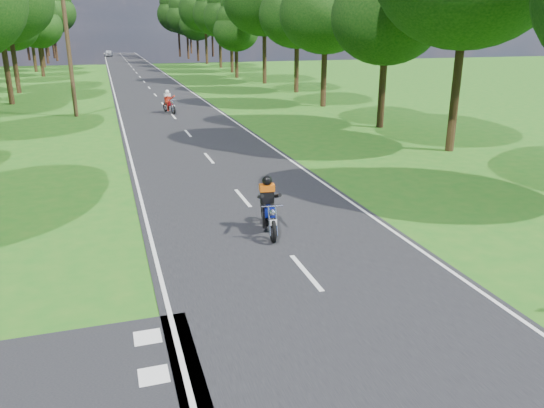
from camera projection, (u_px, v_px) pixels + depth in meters
name	position (u px, v px, depth m)	size (l,w,h in m)	color
ground	(341.00, 315.00, 10.67)	(160.00, 160.00, 0.00)	#1E6316
main_road	(144.00, 82.00, 55.93)	(7.00, 140.00, 0.02)	black
road_markings	(144.00, 83.00, 54.19)	(7.40, 140.00, 0.01)	silver
treeline	(144.00, 3.00, 62.82)	(40.00, 115.35, 14.78)	black
telegraph_pole	(69.00, 51.00, 33.03)	(1.20, 0.26, 8.00)	#382616
rider_near_blue	(268.00, 205.00, 14.74)	(0.63, 1.89, 1.57)	navy
rider_far_red	(169.00, 102.00, 35.33)	(0.61, 1.83, 1.53)	maroon
distant_car	(109.00, 53.00, 104.36)	(1.49, 3.70, 1.26)	silver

